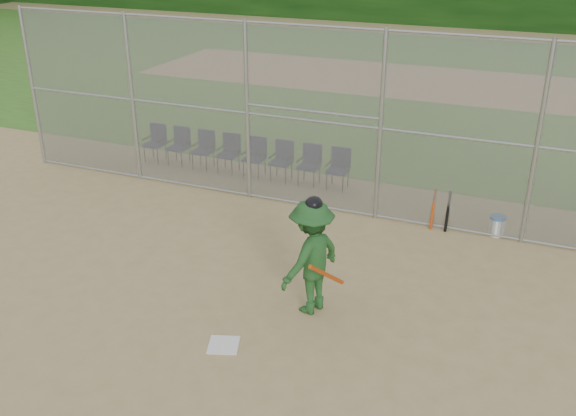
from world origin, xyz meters
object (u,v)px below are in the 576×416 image
at_px(chair_0, 154,143).
at_px(batter_at_plate, 311,256).
at_px(water_cooler, 497,225).
at_px(home_plate, 224,345).

bearing_deg(chair_0, batter_at_plate, -38.89).
height_order(water_cooler, chair_0, chair_0).
bearing_deg(home_plate, chair_0, 129.86).
relative_size(home_plate, batter_at_plate, 0.22).
xyz_separation_m(batter_at_plate, chair_0, (-6.32, 5.10, -0.50)).
xyz_separation_m(home_plate, water_cooler, (3.40, 5.44, 0.20)).
relative_size(home_plate, chair_0, 0.47).
relative_size(home_plate, water_cooler, 1.10).
bearing_deg(batter_at_plate, chair_0, 141.11).
height_order(batter_at_plate, chair_0, batter_at_plate).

